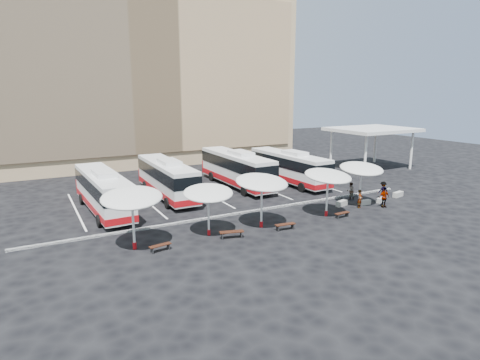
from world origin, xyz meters
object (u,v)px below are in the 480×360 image
conc_bench_0 (342,203)px  conc_bench_2 (381,200)px  bus_3 (289,166)px  wood_bench_0 (160,246)px  bus_0 (103,190)px  passenger_0 (360,199)px  passenger_3 (383,190)px  sunshade_0 (132,198)px  conc_bench_1 (365,202)px  bus_2 (236,168)px  bus_1 (167,177)px  sunshade_4 (361,169)px  wood_bench_1 (232,233)px  passenger_2 (384,197)px  conc_bench_3 (398,194)px  wood_bench_3 (342,214)px  sunshade_1 (208,193)px  wood_bench_2 (285,225)px  sunshade_2 (262,182)px  sunshade_3 (328,176)px  passenger_1 (351,191)px

conc_bench_0 → conc_bench_2: bearing=-10.9°
bus_3 → wood_bench_0: bearing=-148.9°
bus_0 → passenger_0: (19.46, -9.25, -1.05)m
bus_0 → passenger_3: 24.85m
bus_0 → sunshade_0: sunshade_0 is taller
conc_bench_0 → conc_bench_1: conc_bench_0 is taller
bus_2 → wood_bench_0: bearing=-133.2°
sunshade_0 → passenger_0: 19.43m
bus_1 → sunshade_4: size_ratio=2.58×
sunshade_0 → wood_bench_1: size_ratio=2.77×
passenger_0 → passenger_2: (1.93, -0.90, 0.09)m
conc_bench_3 → passenger_0: (-5.88, -0.96, 0.55)m
conc_bench_1 → conc_bench_0: bearing=161.9°
bus_2 → conc_bench_3: bearing=-44.7°
bus_3 → wood_bench_3: bus_3 is taller
passenger_2 → bus_2: bearing=128.2°
conc_bench_3 → bus_3: bearing=121.1°
sunshade_1 → passenger_2: bearing=-3.4°
bus_2 → sunshade_4: 13.14m
bus_2 → wood_bench_2: bearing=-103.7°
sunshade_2 → sunshade_4: size_ratio=0.94×
wood_bench_1 → passenger_2: size_ratio=0.97×
bus_2 → passenger_0: bearing=-65.8°
conc_bench_1 → passenger_0: (-1.11, -0.49, 0.58)m
sunshade_1 → wood_bench_2: sunshade_1 is taller
sunshade_3 → conc_bench_3: bearing=8.0°
bus_1 → sunshade_4: bearing=-37.6°
wood_bench_1 → wood_bench_0: bearing=178.6°
sunshade_0 → sunshade_4: bearing=1.6°
wood_bench_0 → passenger_3: (21.94, 2.26, 0.49)m
sunshade_1 → passenger_1: 15.72m
bus_2 → passenger_1: size_ratio=7.58×
bus_2 → sunshade_1: size_ratio=2.85×
wood_bench_0 → wood_bench_3: bearing=-0.9°
sunshade_0 → passenger_2: size_ratio=2.69×
passenger_1 → conc_bench_0: bearing=41.5°
sunshade_0 → wood_bench_3: sunshade_0 is taller
sunshade_1 → wood_bench_0: size_ratio=2.93×
sunshade_1 → passenger_0: sunshade_1 is taller
wood_bench_3 → conc_bench_3: conc_bench_3 is taller
bus_3 → passenger_0: 10.66m
wood_bench_3 → sunshade_4: bearing=27.5°
bus_2 → passenger_3: bus_2 is taller
bus_1 → passenger_3: size_ratio=7.05×
wood_bench_3 → passenger_2: bearing=5.5°
bus_1 → bus_0: bearing=-159.9°
bus_3 → passenger_2: bus_3 is taller
bus_3 → passenger_3: size_ratio=7.01×
bus_3 → wood_bench_1: (-13.05, -11.89, -1.47)m
sunshade_2 → wood_bench_1: size_ratio=2.47×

